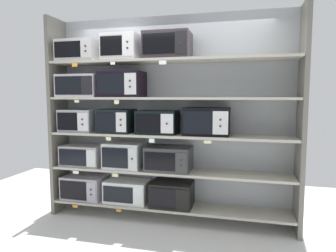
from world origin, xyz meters
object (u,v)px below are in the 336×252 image
Objects in this scene: microwave_0 at (84,187)px; microwave_3 at (83,155)px; microwave_1 at (127,191)px; microwave_7 at (117,121)px; microwave_8 at (158,122)px; microwave_12 at (80,51)px; microwave_14 at (168,46)px; microwave_5 at (169,158)px; microwave_4 at (125,155)px; microwave_10 at (81,86)px; microwave_11 at (122,84)px; microwave_6 at (80,120)px; microwave_13 at (122,48)px; microwave_9 at (207,121)px; microwave_2 at (172,194)px.

microwave_3 reaches higher than microwave_0.
microwave_7 is (-0.13, -0.00, 0.93)m from microwave_1.
microwave_1 is at bearing 179.99° from microwave_8.
microwave_1 is 1.94m from microwave_12.
microwave_3 is 1.83m from microwave_14.
microwave_5 reaches higher than microwave_0.
microwave_4 reaches higher than microwave_0.
microwave_5 is 1.39m from microwave_14.
microwave_14 is at bearing -0.00° from microwave_12.
microwave_10 is (-1.05, -0.00, 0.46)m from microwave_8.
microwave_3 is at bearing -2.66° from microwave_12.
microwave_10 is 1.03× the size of microwave_11.
microwave_6 is at bearing -179.99° from microwave_8.
microwave_13 is at bearing -179.99° from microwave_1.
microwave_5 is at bearing -0.00° from microwave_12.
microwave_6 is at bearing -179.69° from microwave_12.
microwave_7 is 1.15m from microwave_14.
microwave_5 is 0.67m from microwave_9.
microwave_2 is 0.95× the size of microwave_9.
microwave_13 is at bearing 0.15° from microwave_7.
microwave_14 is (-0.49, 0.00, 0.91)m from microwave_9.
microwave_6 is 0.91m from microwave_12.
microwave_10 is (-0.63, -0.00, 1.38)m from microwave_1.
microwave_8 is 0.67m from microwave_11.
microwave_5 is (0.57, -0.00, 0.47)m from microwave_1.
microwave_11 reaches higher than microwave_7.
microwave_1 is 1.40m from microwave_9.
microwave_7 is at bearing -0.00° from microwave_6.
microwave_4 is at bearing 179.99° from microwave_9.
microwave_5 is (1.20, 0.00, 0.01)m from microwave_3.
microwave_11 is at bearing -0.04° from microwave_7.
microwave_2 is (1.24, 0.00, 0.00)m from microwave_0.
microwave_8 is at bearing 0.01° from microwave_10.
microwave_13 is (-1.08, 0.00, 0.91)m from microwave_9.
microwave_8 reaches higher than microwave_3.
microwave_6 is 1.03× the size of microwave_13.
microwave_0 is at bearing -179.96° from microwave_1.
microwave_9 is (1.71, -0.00, 0.02)m from microwave_6.
microwave_14 is at bearing 0.02° from microwave_4.
microwave_2 is (0.61, -0.00, 0.01)m from microwave_1.
microwave_9 is 1.02× the size of microwave_12.
microwave_3 is 1.73m from microwave_9.
microwave_10 is 1.27m from microwave_14.
microwave_14 reaches higher than microwave_9.
microwave_13 is (0.09, 0.00, 0.93)m from microwave_7.
microwave_9 reaches higher than microwave_8.
microwave_4 is (0.60, 0.00, 0.47)m from microwave_0.
microwave_3 is (0.00, 0.00, 0.44)m from microwave_0.
microwave_13 is (0.58, 0.00, 0.48)m from microwave_10.
microwave_1 is 1.23× the size of microwave_6.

